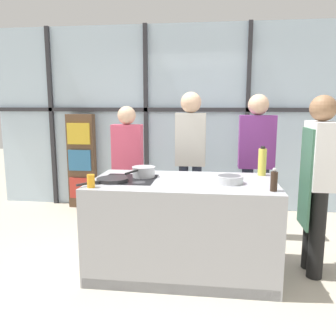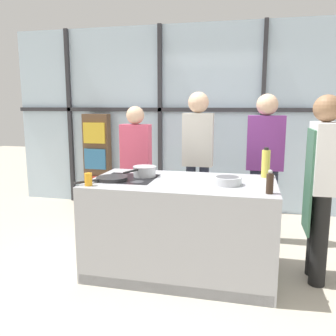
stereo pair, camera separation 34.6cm
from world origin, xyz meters
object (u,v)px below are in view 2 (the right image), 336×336
at_px(mixing_bowl, 227,180).
at_px(oil_bottle, 266,163).
at_px(frying_pan, 111,179).
at_px(spectator_center_left, 198,152).
at_px(pepper_grinder, 270,183).
at_px(chef, 321,179).
at_px(spectator_center_right, 265,158).
at_px(white_plate, 222,178).
at_px(juice_glass_near, 88,179).
at_px(spectator_far_left, 136,160).
at_px(saucepan, 144,171).

relative_size(mixing_bowl, oil_bottle, 0.86).
bearing_deg(frying_pan, oil_bottle, 19.03).
xyz_separation_m(spectator_center_left, oil_bottle, (0.77, -0.63, -0.01)).
height_order(mixing_bowl, pepper_grinder, pepper_grinder).
bearing_deg(chef, spectator_center_right, 27.34).
bearing_deg(oil_bottle, white_plate, -154.88).
height_order(chef, spectator_center_right, spectator_center_right).
height_order(chef, juice_glass_near, chef).
height_order(pepper_grinder, juice_glass_near, pepper_grinder).
bearing_deg(spectator_far_left, white_plate, 144.22).
height_order(frying_pan, white_plate, frying_pan).
relative_size(spectator_far_left, saucepan, 3.87).
xyz_separation_m(frying_pan, white_plate, (1.02, 0.30, -0.01)).
distance_m(spectator_far_left, mixing_bowl, 1.61).
height_order(spectator_far_left, saucepan, spectator_far_left).
bearing_deg(spectator_center_right, oil_bottle, 88.83).
height_order(frying_pan, pepper_grinder, pepper_grinder).
xyz_separation_m(spectator_center_right, white_plate, (-0.42, -0.83, -0.09)).
height_order(chef, spectator_center_left, spectator_center_left).
height_order(frying_pan, juice_glass_near, juice_glass_near).
xyz_separation_m(oil_bottle, juice_glass_near, (-1.54, -0.75, -0.08)).
height_order(spectator_center_right, mixing_bowl, spectator_center_right).
bearing_deg(juice_glass_near, mixing_bowl, 15.05).
distance_m(saucepan, mixing_bowl, 0.85).
distance_m(spectator_center_left, spectator_center_right, 0.79).
distance_m(spectator_center_right, juice_glass_near, 2.08).
relative_size(pepper_grinder, juice_glass_near, 1.73).
height_order(chef, pepper_grinder, chef).
distance_m(spectator_center_right, saucepan, 1.48).
bearing_deg(saucepan, pepper_grinder, -20.38).
xyz_separation_m(spectator_center_left, mixing_bowl, (0.43, -1.06, -0.11)).
xyz_separation_m(spectator_far_left, oil_bottle, (1.55, -0.63, 0.12)).
bearing_deg(white_plate, spectator_center_right, 62.95).
height_order(spectator_center_left, white_plate, spectator_center_left).
distance_m(mixing_bowl, pepper_grinder, 0.44).
distance_m(spectator_center_right, white_plate, 0.93).
bearing_deg(pepper_grinder, chef, 42.82).
relative_size(spectator_center_left, frying_pan, 3.85).
distance_m(white_plate, oil_bottle, 0.47).
relative_size(frying_pan, mixing_bowl, 1.80).
relative_size(saucepan, oil_bottle, 1.39).
xyz_separation_m(chef, frying_pan, (-1.90, -0.24, -0.04)).
distance_m(mixing_bowl, juice_glass_near, 1.24).
height_order(spectator_center_left, frying_pan, spectator_center_left).
bearing_deg(saucepan, spectator_far_left, 113.31).
height_order(chef, frying_pan, chef).
height_order(white_plate, pepper_grinder, pepper_grinder).
distance_m(white_plate, mixing_bowl, 0.24).
height_order(spectator_center_left, saucepan, spectator_center_left).
bearing_deg(spectator_center_left, spectator_far_left, -0.00).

